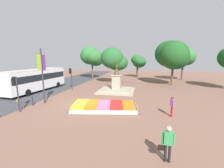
# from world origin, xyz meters

# --- Properties ---
(ground_plane) EXTENTS (92.35, 92.35, 0.00)m
(ground_plane) POSITION_xyz_m (0.00, 0.00, 0.00)
(ground_plane) COLOR brown
(street_asphalt_strip) EXTENTS (7.58, 80.80, 0.01)m
(street_asphalt_strip) POSITION_xyz_m (-9.20, 0.00, 0.01)
(street_asphalt_strip) COLOR #3D3D42
(street_asphalt_strip) RESTS_ON ground_plane
(flower_planter) EXTENTS (6.60, 4.16, 0.57)m
(flower_planter) POSITION_xyz_m (2.32, -0.79, 0.25)
(flower_planter) COLOR #38281C
(flower_planter) RESTS_ON ground_plane
(statue_monument) EXTENTS (5.14, 5.14, 4.48)m
(statue_monument) POSITION_xyz_m (2.16, 7.13, 0.72)
(statue_monument) COLOR #9F9580
(statue_monument) RESTS_ON ground_plane
(traffic_light_near_crossing) EXTENTS (0.42, 0.30, 3.20)m
(traffic_light_near_crossing) POSITION_xyz_m (-5.05, -3.09, 2.22)
(traffic_light_near_crossing) COLOR #2D2D33
(traffic_light_near_crossing) RESTS_ON ground_plane
(traffic_light_mid_block) EXTENTS (0.41, 0.28, 3.31)m
(traffic_light_mid_block) POSITION_xyz_m (-4.76, 6.65, 2.33)
(traffic_light_mid_block) COLOR #2D2D33
(traffic_light_mid_block) RESTS_ON ground_plane
(banner_pole) EXTENTS (0.20, 1.21, 5.78)m
(banner_pole) POSITION_xyz_m (-4.40, -0.29, 3.22)
(banner_pole) COLOR #2D2D33
(banner_pole) RESTS_ON ground_plane
(city_bus) EXTENTS (3.36, 10.45, 3.20)m
(city_bus) POSITION_xyz_m (-9.43, 4.91, 1.84)
(city_bus) COLOR silver
(city_bus) RESTS_ON ground_plane
(pedestrian_with_handbag) EXTENTS (0.73, 0.25, 1.77)m
(pedestrian_with_handbag) POSITION_xyz_m (7.11, -7.36, 1.01)
(pedestrian_with_handbag) COLOR black
(pedestrian_with_handbag) RESTS_ON ground_plane
(pedestrian_near_planter) EXTENTS (0.25, 0.57, 1.77)m
(pedestrian_near_planter) POSITION_xyz_m (8.34, -1.46, 1.03)
(pedestrian_near_planter) COLOR red
(pedestrian_near_planter) RESTS_ON ground_plane
(kerb_bollard_mid_a) EXTENTS (0.16, 0.16, 0.97)m
(kerb_bollard_mid_a) POSITION_xyz_m (-5.26, -2.34, 0.51)
(kerb_bollard_mid_a) COLOR #4C5156
(kerb_bollard_mid_a) RESTS_ON ground_plane
(kerb_bollard_mid_b) EXTENTS (0.15, 0.15, 1.01)m
(kerb_bollard_mid_b) POSITION_xyz_m (-5.04, -1.30, 0.53)
(kerb_bollard_mid_b) COLOR #2D2D33
(kerb_bollard_mid_b) RESTS_ON ground_plane
(park_tree_behind_statue) EXTENTS (5.03, 4.58, 6.76)m
(park_tree_behind_statue) POSITION_xyz_m (0.53, 13.97, 4.47)
(park_tree_behind_statue) COLOR #4C3823
(park_tree_behind_statue) RESTS_ON ground_plane
(park_tree_far_right) EXTENTS (5.59, 5.35, 7.58)m
(park_tree_far_right) POSITION_xyz_m (-5.81, 19.85, 5.08)
(park_tree_far_right) COLOR brown
(park_tree_far_right) RESTS_ON ground_plane
(park_tree_street_side) EXTENTS (5.19, 5.39, 7.03)m
(park_tree_street_side) POSITION_xyz_m (14.43, 20.93, 5.13)
(park_tree_street_side) COLOR brown
(park_tree_street_side) RESTS_ON ground_plane
(park_tree_mid_canopy) EXTENTS (5.66, 6.85, 7.93)m
(park_tree_mid_canopy) POSITION_xyz_m (10.83, 14.06, 5.29)
(park_tree_mid_canopy) COLOR brown
(park_tree_mid_canopy) RESTS_ON ground_plane
(park_tree_distant) EXTENTS (3.73, 4.18, 5.59)m
(park_tree_distant) POSITION_xyz_m (4.79, 24.10, 4.02)
(park_tree_distant) COLOR #4C3823
(park_tree_distant) RESTS_ON ground_plane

